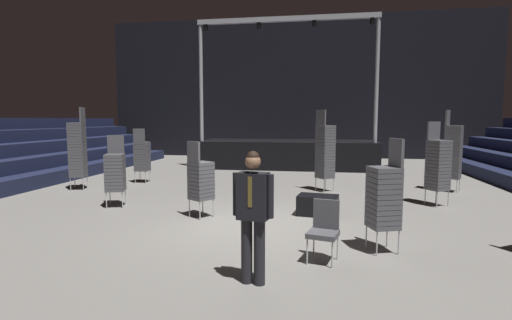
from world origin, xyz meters
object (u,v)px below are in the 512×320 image
object	(u,v)px
stage_riser	(287,152)
man_with_tie	(253,209)
chair_stack_front_right	(453,151)
chair_stack_mid_left	(78,149)
chair_stack_aisle_left	(115,171)
equipment_road_case	(318,205)
chair_stack_rear_left	(142,155)
chair_stack_rear_centre	(325,151)
chair_stack_front_left	(438,164)
chair_stack_mid_right	(384,196)
loose_chair_near_man	(324,227)
chair_stack_rear_right	(201,179)

from	to	relation	value
stage_riser	man_with_tie	world-z (taller)	stage_riser
chair_stack_front_right	chair_stack_mid_left	xyz separation A→B (m)	(-11.41, -1.50, 0.04)
chair_stack_mid_left	chair_stack_aisle_left	distance (m)	3.20
equipment_road_case	man_with_tie	bearing A→B (deg)	-101.79
stage_riser	man_with_tie	bearing A→B (deg)	-87.20
man_with_tie	chair_stack_rear_left	size ratio (longest dim) A/B	0.95
chair_stack_rear_centre	chair_stack_front_left	bearing A→B (deg)	19.64
chair_stack_front_right	chair_stack_aisle_left	xyz separation A→B (m)	(-9.00, -3.57, -0.34)
stage_riser	equipment_road_case	distance (m)	8.92
chair_stack_front_right	chair_stack_rear_centre	size ratio (longest dim) A/B	1.00
chair_stack_mid_right	chair_stack_rear_centre	xyz separation A→B (m)	(-0.90, 5.42, 0.29)
loose_chair_near_man	chair_stack_front_left	bearing A→B (deg)	-108.86
chair_stack_front_left	equipment_road_case	size ratio (longest dim) A/B	2.37
chair_stack_front_right	chair_stack_rear_right	bearing A→B (deg)	-28.29
loose_chair_near_man	chair_stack_rear_centre	bearing A→B (deg)	-76.61
chair_stack_rear_left	chair_stack_front_left	bearing A→B (deg)	-14.79
chair_stack_rear_left	chair_stack_rear_right	xyz separation A→B (m)	(3.48, -4.35, -0.08)
stage_riser	chair_stack_mid_left	size ratio (longest dim) A/B	3.08
man_with_tie	chair_stack_rear_centre	world-z (taller)	chair_stack_rear_centre
stage_riser	chair_stack_aisle_left	world-z (taller)	stage_riser
equipment_road_case	loose_chair_near_man	distance (m)	2.96
chair_stack_mid_left	chair_stack_rear_left	xyz separation A→B (m)	(1.35, 1.61, -0.34)
man_with_tie	loose_chair_near_man	distance (m)	1.47
chair_stack_aisle_left	loose_chair_near_man	world-z (taller)	chair_stack_aisle_left
chair_stack_rear_right	equipment_road_case	distance (m)	2.74
chair_stack_mid_right	equipment_road_case	world-z (taller)	chair_stack_mid_right
chair_stack_front_right	loose_chair_near_man	distance (m)	7.64
chair_stack_aisle_left	equipment_road_case	world-z (taller)	chair_stack_aisle_left
chair_stack_mid_right	chair_stack_aisle_left	bearing A→B (deg)	49.40
chair_stack_front_right	equipment_road_case	world-z (taller)	chair_stack_front_right
man_with_tie	chair_stack_front_left	distance (m)	6.65
chair_stack_mid_right	equipment_road_case	distance (m)	2.68
chair_stack_mid_left	equipment_road_case	distance (m)	7.80
stage_riser	chair_stack_rear_right	size ratio (longest dim) A/B	4.62
chair_stack_rear_left	chair_stack_rear_right	bearing A→B (deg)	-52.25
chair_stack_front_right	chair_stack_rear_right	distance (m)	7.83
stage_riser	loose_chair_near_man	size ratio (longest dim) A/B	8.35
chair_stack_front_right	man_with_tie	bearing A→B (deg)	-3.50
chair_stack_mid_right	chair_stack_rear_left	distance (m)	9.39
man_with_tie	chair_stack_rear_centre	distance (m)	7.10
stage_riser	chair_stack_front_right	world-z (taller)	stage_riser
chair_stack_rear_left	chair_stack_aisle_left	xyz separation A→B (m)	(1.06, -3.68, -0.04)
stage_riser	chair_stack_rear_centre	world-z (taller)	stage_riser
chair_stack_aisle_left	chair_stack_rear_right	bearing A→B (deg)	147.62
chair_stack_mid_left	chair_stack_rear_centre	size ratio (longest dim) A/B	1.03
chair_stack_front_left	chair_stack_mid_left	bearing A→B (deg)	-35.44
stage_riser	man_with_tie	xyz separation A→B (m)	(0.62, -12.74, 0.30)
chair_stack_rear_right	loose_chair_near_man	world-z (taller)	chair_stack_rear_right
chair_stack_rear_left	chair_stack_aisle_left	bearing A→B (deg)	-74.97
loose_chair_near_man	chair_stack_aisle_left	bearing A→B (deg)	-16.14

